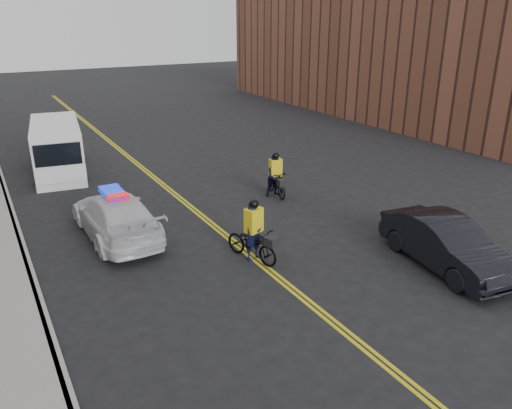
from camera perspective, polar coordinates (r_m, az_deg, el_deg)
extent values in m
plane|color=black|center=(14.00, 3.06, -8.79)|extent=(120.00, 120.00, 0.00)
cube|color=gold|center=(20.52, -9.30, 0.99)|extent=(0.10, 60.00, 0.01)
cube|color=gold|center=(20.57, -8.88, 1.06)|extent=(0.10, 60.00, 0.01)
cube|color=gray|center=(19.42, -25.80, -1.90)|extent=(0.20, 60.00, 0.15)
cube|color=brown|center=(40.20, 16.52, 18.21)|extent=(12.00, 30.00, 11.00)
imported|color=silver|center=(16.99, -15.71, -1.28)|extent=(2.13, 5.05, 1.46)
cube|color=#0C26CC|center=(16.71, -15.98, 1.28)|extent=(0.63, 1.35, 0.16)
imported|color=black|center=(15.45, 20.90, -4.20)|extent=(2.18, 4.62, 1.46)
cube|color=white|center=(24.70, -21.73, 6.01)|extent=(2.78, 5.69, 2.32)
cube|color=white|center=(22.45, -21.53, 4.09)|extent=(2.07, 1.08, 1.21)
cube|color=black|center=(21.90, -21.71, 5.32)|extent=(1.82, 0.36, 0.91)
cylinder|color=black|center=(23.37, -23.71, 2.85)|extent=(0.35, 0.74, 0.71)
cylinder|color=black|center=(23.35, -19.04, 3.48)|extent=(0.35, 0.74, 0.71)
cylinder|color=black|center=(26.49, -23.64, 4.86)|extent=(0.35, 0.74, 0.71)
cylinder|color=black|center=(26.47, -19.51, 5.42)|extent=(0.35, 0.74, 0.71)
imported|color=black|center=(14.96, -0.26, -4.46)|extent=(1.24, 2.07, 1.03)
imported|color=black|center=(14.80, -0.26, -3.18)|extent=(0.74, 0.60, 1.76)
cube|color=yellow|center=(14.65, -0.26, -1.80)|extent=(0.58, 0.48, 0.74)
sphere|color=black|center=(14.46, -0.27, 0.04)|extent=(0.30, 0.30, 0.30)
cube|color=black|center=(14.42, 1.74, -4.24)|extent=(0.41, 0.44, 0.27)
imported|color=black|center=(20.15, 2.22, 2.47)|extent=(0.78, 1.84, 1.07)
imported|color=black|center=(20.06, 2.23, 3.27)|extent=(0.89, 0.75, 1.66)
cube|color=yellow|center=(19.95, 2.25, 4.26)|extent=(0.52, 0.39, 0.70)
sphere|color=black|center=(19.81, 2.26, 5.58)|extent=(0.28, 0.28, 0.28)
cube|color=black|center=(19.52, 2.97, 2.51)|extent=(0.35, 0.39, 0.26)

